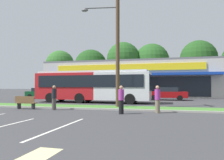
{
  "coord_description": "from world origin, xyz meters",
  "views": [
    {
      "loc": [
        5.99,
        -1.84,
        1.67
      ],
      "look_at": [
        0.92,
        18.1,
        2.29
      ],
      "focal_mm": 34.38,
      "sensor_mm": 36.0,
      "label": 1
    }
  ],
  "objects_px": {
    "utility_pole": "(116,33)",
    "pedestrian_near_bench": "(121,100)",
    "pedestrian_mid": "(158,99)",
    "bus_stop_bench": "(26,102)",
    "pedestrian_by_pole": "(54,98)",
    "car_1": "(167,94)",
    "city_bus": "(92,85)",
    "car_2": "(42,93)"
  },
  "relations": [
    {
      "from": "utility_pole",
      "to": "pedestrian_near_bench",
      "type": "bearing_deg",
      "value": -71.63
    },
    {
      "from": "pedestrian_mid",
      "to": "bus_stop_bench",
      "type": "bearing_deg",
      "value": 62.38
    },
    {
      "from": "pedestrian_near_bench",
      "to": "pedestrian_by_pole",
      "type": "relative_size",
      "value": 0.99
    },
    {
      "from": "bus_stop_bench",
      "to": "car_1",
      "type": "distance_m",
      "value": 16.65
    },
    {
      "from": "city_bus",
      "to": "car_2",
      "type": "height_order",
      "value": "city_bus"
    },
    {
      "from": "bus_stop_bench",
      "to": "pedestrian_mid",
      "type": "bearing_deg",
      "value": 179.96
    },
    {
      "from": "car_1",
      "to": "pedestrian_mid",
      "type": "bearing_deg",
      "value": 87.27
    },
    {
      "from": "pedestrian_by_pole",
      "to": "pedestrian_mid",
      "type": "xyz_separation_m",
      "value": [
        7.21,
        -0.01,
        -0.01
      ]
    },
    {
      "from": "city_bus",
      "to": "car_2",
      "type": "xyz_separation_m",
      "value": [
        -9.32,
        5.42,
        -1.01
      ]
    },
    {
      "from": "bus_stop_bench",
      "to": "pedestrian_by_pole",
      "type": "relative_size",
      "value": 0.92
    },
    {
      "from": "utility_pole",
      "to": "pedestrian_by_pole",
      "type": "distance_m",
      "value": 6.75
    },
    {
      "from": "city_bus",
      "to": "pedestrian_by_pole",
      "type": "distance_m",
      "value": 7.22
    },
    {
      "from": "city_bus",
      "to": "car_2",
      "type": "relative_size",
      "value": 2.89
    },
    {
      "from": "city_bus",
      "to": "utility_pole",
      "type": "bearing_deg",
      "value": -51.99
    },
    {
      "from": "bus_stop_bench",
      "to": "pedestrian_by_pole",
      "type": "distance_m",
      "value": 2.36
    },
    {
      "from": "bus_stop_bench",
      "to": "car_1",
      "type": "bearing_deg",
      "value": -127.67
    },
    {
      "from": "car_2",
      "to": "pedestrian_mid",
      "type": "relative_size",
      "value": 2.41
    },
    {
      "from": "pedestrian_near_bench",
      "to": "pedestrian_by_pole",
      "type": "xyz_separation_m",
      "value": [
        -5.09,
        1.02,
        0.01
      ]
    },
    {
      "from": "car_2",
      "to": "pedestrian_by_pole",
      "type": "distance_m",
      "value": 15.46
    },
    {
      "from": "car_1",
      "to": "car_2",
      "type": "relative_size",
      "value": 1.15
    },
    {
      "from": "utility_pole",
      "to": "pedestrian_by_pole",
      "type": "xyz_separation_m",
      "value": [
        -3.98,
        -2.32,
        -4.93
      ]
    },
    {
      "from": "utility_pole",
      "to": "pedestrian_by_pole",
      "type": "relative_size",
      "value": 6.28
    },
    {
      "from": "utility_pole",
      "to": "bus_stop_bench",
      "type": "xyz_separation_m",
      "value": [
        -6.31,
        -2.32,
        -5.3
      ]
    },
    {
      "from": "car_2",
      "to": "pedestrian_mid",
      "type": "distance_m",
      "value": 20.51
    },
    {
      "from": "bus_stop_bench",
      "to": "car_1",
      "type": "height_order",
      "value": "car_1"
    },
    {
      "from": "utility_pole",
      "to": "pedestrian_near_bench",
      "type": "relative_size",
      "value": 6.34
    },
    {
      "from": "bus_stop_bench",
      "to": "car_2",
      "type": "xyz_separation_m",
      "value": [
        -6.65,
        12.58,
        0.25
      ]
    },
    {
      "from": "pedestrian_mid",
      "to": "utility_pole",
      "type": "bearing_deg",
      "value": 26.62
    },
    {
      "from": "car_1",
      "to": "utility_pole",
      "type": "bearing_deg",
      "value": 70.44
    },
    {
      "from": "bus_stop_bench",
      "to": "pedestrian_by_pole",
      "type": "bearing_deg",
      "value": -179.97
    },
    {
      "from": "city_bus",
      "to": "car_1",
      "type": "distance_m",
      "value": 9.67
    },
    {
      "from": "pedestrian_near_bench",
      "to": "car_1",
      "type": "bearing_deg",
      "value": -110.0
    },
    {
      "from": "city_bus",
      "to": "bus_stop_bench",
      "type": "relative_size",
      "value": 7.49
    },
    {
      "from": "bus_stop_bench",
      "to": "car_1",
      "type": "relative_size",
      "value": 0.33
    },
    {
      "from": "city_bus",
      "to": "pedestrian_near_bench",
      "type": "height_order",
      "value": "city_bus"
    },
    {
      "from": "car_2",
      "to": "city_bus",
      "type": "bearing_deg",
      "value": -30.21
    },
    {
      "from": "car_2",
      "to": "pedestrian_near_bench",
      "type": "xyz_separation_m",
      "value": [
        14.07,
        -13.6,
        0.11
      ]
    },
    {
      "from": "utility_pole",
      "to": "pedestrian_near_bench",
      "type": "xyz_separation_m",
      "value": [
        1.11,
        -3.34,
        -4.94
      ]
    },
    {
      "from": "bus_stop_bench",
      "to": "pedestrian_near_bench",
      "type": "relative_size",
      "value": 0.93
    },
    {
      "from": "utility_pole",
      "to": "car_1",
      "type": "relative_size",
      "value": 2.28
    },
    {
      "from": "pedestrian_by_pole",
      "to": "car_2",
      "type": "bearing_deg",
      "value": -171.95
    },
    {
      "from": "pedestrian_by_pole",
      "to": "city_bus",
      "type": "bearing_deg",
      "value": 149.85
    }
  ]
}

